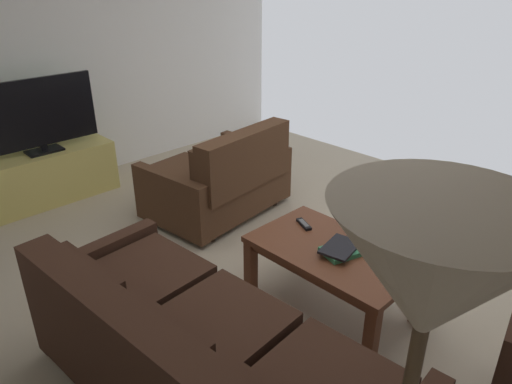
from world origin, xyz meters
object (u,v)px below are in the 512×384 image
object	(u,v)px
book_stack	(341,250)
tv_remote	(304,224)
sofa_main	(198,363)
floor_lamp	(421,331)
coffee_table	(333,258)
tv_stand	(50,176)
loveseat_near	(221,178)
flat_tv	(37,115)

from	to	relation	value
book_stack	tv_remote	distance (m)	0.40
sofa_main	floor_lamp	world-z (taller)	floor_lamp
sofa_main	tv_remote	bearing A→B (deg)	-72.50
coffee_table	sofa_main	bearing A→B (deg)	93.13
book_stack	tv_stand	bearing A→B (deg)	11.69
book_stack	tv_remote	bearing A→B (deg)	-15.28
loveseat_near	tv_remote	size ratio (longest dim) A/B	7.96
tv_stand	book_stack	size ratio (longest dim) A/B	4.15
coffee_table	book_stack	size ratio (longest dim) A/B	3.55
loveseat_near	flat_tv	size ratio (longest dim) A/B	1.20
loveseat_near	tv_remote	bearing A→B (deg)	166.73
tv_stand	loveseat_near	bearing A→B (deg)	-143.88
tv_stand	tv_remote	distance (m)	2.71
coffee_table	flat_tv	distance (m)	3.04
sofa_main	loveseat_near	size ratio (longest dim) A/B	1.60
floor_lamp	tv_remote	size ratio (longest dim) A/B	10.75
tv_stand	book_stack	bearing A→B (deg)	-168.31
sofa_main	loveseat_near	xyz separation A→B (m)	(1.61, -1.53, 0.00)
loveseat_near	tv_stand	size ratio (longest dim) A/B	1.06
loveseat_near	tv_remote	xyz separation A→B (m)	(-1.21, 0.29, 0.12)
coffee_table	tv_remote	size ratio (longest dim) A/B	6.44
book_stack	tv_remote	size ratio (longest dim) A/B	1.82
sofa_main	loveseat_near	world-z (taller)	loveseat_near
loveseat_near	coffee_table	distance (m)	1.59
coffee_table	tv_remote	xyz separation A→B (m)	(0.33, -0.09, 0.08)
sofa_main	coffee_table	distance (m)	1.16
loveseat_near	floor_lamp	distance (m)	3.56
tv_remote	sofa_main	bearing A→B (deg)	107.50
flat_tv	floor_lamp	bearing A→B (deg)	168.03
flat_tv	book_stack	world-z (taller)	flat_tv
loveseat_near	tv_stand	bearing A→B (deg)	36.12
loveseat_near	tv_stand	distance (m)	1.72
sofa_main	tv_remote	world-z (taller)	sofa_main
sofa_main	flat_tv	size ratio (longest dim) A/B	1.93
coffee_table	tv_remote	distance (m)	0.35
floor_lamp	tv_stand	size ratio (longest dim) A/B	1.43
floor_lamp	flat_tv	distance (m)	4.30
floor_lamp	book_stack	xyz separation A→B (m)	(1.17, -1.50, -1.03)
coffee_table	book_stack	distance (m)	0.11
coffee_table	tv_stand	world-z (taller)	tv_stand
coffee_table	tv_remote	bearing A→B (deg)	-15.37
sofa_main	coffee_table	xyz separation A→B (m)	(0.06, -1.16, 0.04)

